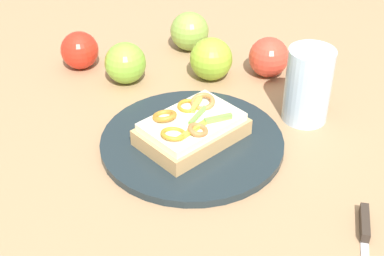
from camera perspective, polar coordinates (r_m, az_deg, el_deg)
name	(u,v)px	position (r m, az deg, el deg)	size (l,w,h in m)	color
ground_plane	(192,145)	(0.84, 0.00, -1.77)	(2.00, 2.00, 0.00)	#997753
plate	(192,142)	(0.83, 0.00, -1.45)	(0.27, 0.27, 0.01)	#1C282E
sandwich	(192,128)	(0.82, -0.04, -0.03)	(0.17, 0.13, 0.05)	tan
apple_0	(211,59)	(0.98, 1.96, 7.04)	(0.08, 0.08, 0.08)	#8FBC30
apple_1	(269,57)	(1.00, 7.82, 7.17)	(0.07, 0.07, 0.07)	#D53F2E
apple_2	(190,31)	(1.08, -0.25, 9.83)	(0.07, 0.07, 0.07)	#82AA43
apple_3	(80,50)	(1.04, -11.37, 7.77)	(0.07, 0.07, 0.07)	red
apple_4	(125,63)	(0.98, -6.80, 6.59)	(0.07, 0.07, 0.07)	#7EB738
drinking_glass	(308,85)	(0.88, 11.74, 4.28)	(0.07, 0.07, 0.12)	silver
knife	(365,233)	(0.73, 17.20, -10.14)	(0.09, 0.10, 0.02)	silver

